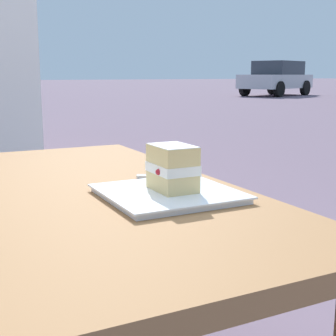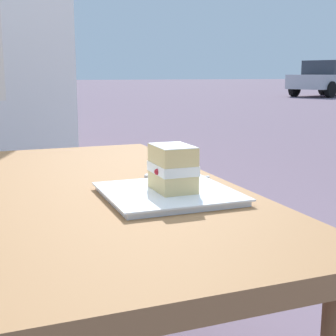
# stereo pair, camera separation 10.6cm
# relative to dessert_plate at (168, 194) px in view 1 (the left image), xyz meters

# --- Properties ---
(dessert_plate) EXTENTS (0.28, 0.28, 0.02)m
(dessert_plate) POSITION_rel_dessert_plate_xyz_m (0.00, 0.00, 0.00)
(dessert_plate) COLOR white
(dessert_plate) RESTS_ON patio_table
(cake_slice) EXTENTS (0.11, 0.09, 0.10)m
(cake_slice) POSITION_rel_dessert_plate_xyz_m (-0.00, -0.01, 0.06)
(cake_slice) COLOR #E0C17A
(cake_slice) RESTS_ON dessert_plate
(dessert_fork) EXTENTS (0.09, 0.16, 0.01)m
(dessert_fork) POSITION_rel_dessert_plate_xyz_m (0.19, -0.08, -0.00)
(dessert_fork) COLOR silver
(dessert_fork) RESTS_ON patio_table
(parked_car_far) EXTENTS (3.09, 4.25, 1.53)m
(parked_car_far) POSITION_rel_dessert_plate_xyz_m (16.68, -13.94, 0.10)
(parked_car_far) COLOR #B7BABF
(parked_car_far) RESTS_ON ground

